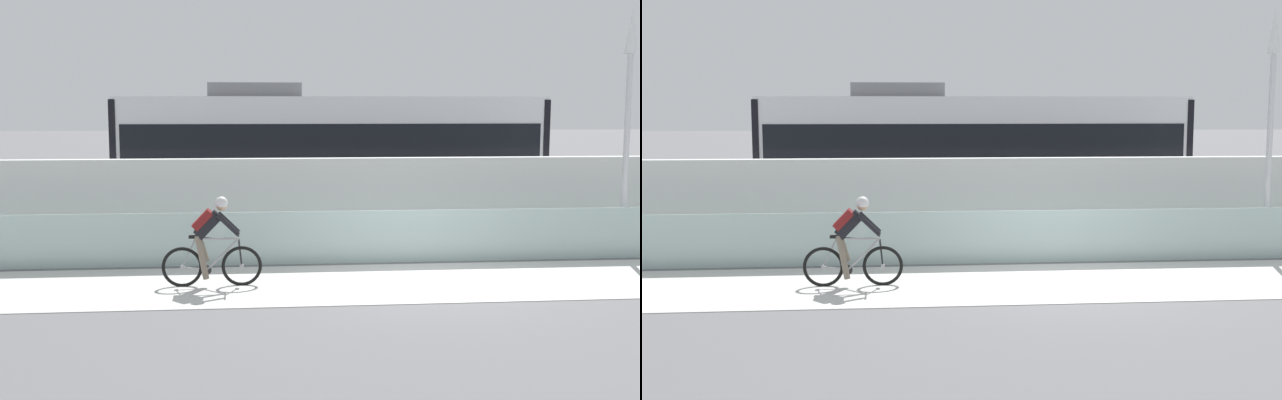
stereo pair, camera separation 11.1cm
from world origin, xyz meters
The scene contains 9 objects.
ground_plane centered at (0.00, 0.00, 0.00)m, with size 200.00×200.00×0.00m, color slate.
bike_path_deck centered at (0.00, 0.00, 0.01)m, with size 32.00×3.20×0.01m, color silver.
glass_parapet centered at (0.00, 1.85, 0.54)m, with size 32.00×0.05×1.08m, color #ADC6C1.
concrete_barrier_wall centered at (0.00, 3.65, 1.02)m, with size 32.00×0.36×2.04m, color silver.
tram_rail_near centered at (0.00, 6.13, 0.00)m, with size 32.00×0.08×0.01m, color #595654.
tram_rail_far centered at (0.00, 7.57, 0.00)m, with size 32.00×0.08×0.01m, color #595654.
tram centered at (-1.03, 6.85, 1.89)m, with size 11.06×2.54×3.81m.
cyclist_on_bike centered at (-3.86, 0.00, 0.80)m, with size 1.77×0.58×1.61m.
lamp_post_antenna centered at (4.82, 2.15, 3.29)m, with size 0.28×0.28×5.20m.
Camera 1 is at (-3.22, -13.61, 3.14)m, focal length 43.44 mm.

